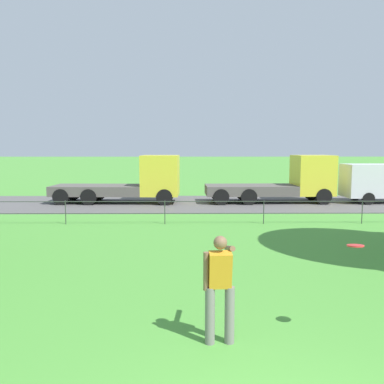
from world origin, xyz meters
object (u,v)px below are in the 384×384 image
at_px(person_thrower, 220,286).
at_px(frisbee, 355,246).
at_px(flatbed_truck_center, 135,182).
at_px(flatbed_truck_far_right, 287,182).

relative_size(person_thrower, frisbee, 5.89).
bearing_deg(flatbed_truck_center, frisbee, -71.35).
distance_m(frisbee, flatbed_truck_center, 18.08).
height_order(person_thrower, frisbee, person_thrower).
relative_size(frisbee, flatbed_truck_far_right, 0.04).
bearing_deg(flatbed_truck_far_right, flatbed_truck_center, -179.28).
xyz_separation_m(frisbee, flatbed_truck_far_right, (3.10, 17.24, -0.37)).
height_order(flatbed_truck_center, flatbed_truck_far_right, same).
relative_size(person_thrower, flatbed_truck_center, 0.24).
distance_m(frisbee, flatbed_truck_far_right, 17.52).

